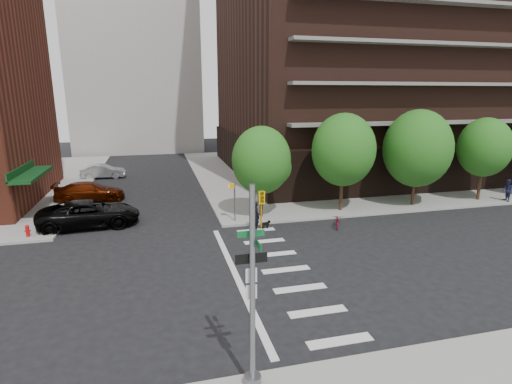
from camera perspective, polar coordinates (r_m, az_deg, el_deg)
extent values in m
plane|color=black|center=(19.33, -4.38, -11.93)|extent=(120.00, 120.00, 0.00)
cube|color=gray|center=(47.63, 15.49, 3.29)|extent=(39.00, 33.00, 0.15)
cube|color=silver|center=(15.14, 11.89, -20.12)|extent=(2.40, 0.50, 0.01)
cube|color=silver|center=(16.68, 8.78, -16.53)|extent=(2.40, 0.50, 0.01)
cube|color=silver|center=(18.30, 6.30, -13.53)|extent=(2.40, 0.50, 0.01)
cube|color=silver|center=(19.99, 4.28, -11.00)|extent=(2.40, 0.50, 0.01)
cube|color=silver|center=(21.73, 2.61, -8.87)|extent=(2.40, 0.50, 0.01)
cube|color=silver|center=(23.51, 1.20, -7.05)|extent=(2.40, 0.50, 0.01)
cube|color=silver|center=(25.33, 0.00, -5.49)|extent=(2.40, 0.50, 0.01)
cube|color=silver|center=(19.41, -2.90, -11.78)|extent=(0.30, 13.00, 0.01)
cube|color=black|center=(46.57, 12.66, 5.81)|extent=(25.50, 25.50, 4.00)
cube|color=#0C3814|center=(31.81, -29.34, 2.21)|extent=(1.40, 6.00, 0.20)
cylinder|color=#301E11|center=(27.50, 0.75, -1.10)|extent=(0.24, 0.24, 2.30)
sphere|color=#235B19|center=(26.92, 0.77, 4.57)|extent=(4.00, 4.00, 4.00)
cylinder|color=#301E11|center=(29.53, 12.07, -0.06)|extent=(0.24, 0.24, 2.60)
sphere|color=#235B19|center=(28.96, 12.38, 5.91)|extent=(4.50, 4.50, 4.50)
cylinder|color=#301E11|center=(32.62, 21.58, 0.31)|extent=(0.24, 0.24, 2.30)
sphere|color=#235B19|center=(32.09, 22.07, 5.78)|extent=(5.00, 5.00, 5.00)
cylinder|color=#301E11|center=(36.39, 29.32, 1.06)|extent=(0.24, 0.24, 2.60)
sphere|color=#235B19|center=(35.95, 29.86, 5.57)|extent=(4.00, 4.00, 4.00)
cylinder|color=slate|center=(11.25, -0.52, -13.92)|extent=(0.16, 0.16, 6.00)
cylinder|color=slate|center=(12.83, -0.49, -25.26)|extent=(0.50, 0.50, 0.30)
imported|color=gold|center=(10.44, 0.79, -2.52)|extent=(0.16, 0.20, 1.00)
cube|color=#0A5926|center=(10.74, -0.73, -5.98)|extent=(0.75, 0.02, 0.18)
cube|color=#0A5926|center=(10.72, 0.25, -7.44)|extent=(0.02, 0.75, 0.18)
cube|color=black|center=(10.97, -0.68, -9.48)|extent=(0.90, 0.02, 0.28)
cube|color=silver|center=(11.18, -0.67, -11.83)|extent=(0.32, 0.02, 0.42)
cube|color=silver|center=(11.40, -0.67, -14.10)|extent=(0.32, 0.02, 0.42)
cylinder|color=slate|center=(26.37, -3.06, -1.43)|extent=(0.10, 0.10, 2.60)
cube|color=gold|center=(26.07, -3.53, 0.87)|extent=(0.32, 0.25, 0.32)
cylinder|color=slate|center=(27.21, -0.16, -1.37)|extent=(0.08, 0.08, 2.20)
cube|color=gold|center=(26.84, -0.09, 0.40)|extent=(0.64, 0.02, 0.64)
cylinder|color=#A50C0C|center=(27.31, -29.82, -4.96)|extent=(0.22, 0.22, 0.60)
sphere|color=#A50C0C|center=(27.22, -29.90, -4.34)|extent=(0.24, 0.24, 0.24)
imported|color=black|center=(27.95, -22.70, -2.88)|extent=(3.30, 6.41, 1.73)
imported|color=#431102|center=(34.67, -22.66, 0.06)|extent=(2.16, 5.32, 1.54)
imported|color=#A1A5A8|center=(43.62, -20.98, 2.78)|extent=(1.54, 4.32, 1.42)
imported|color=maroon|center=(26.29, 11.56, -4.06)|extent=(1.23, 1.75, 0.87)
imported|color=black|center=(25.04, 0.00, -3.47)|extent=(0.77, 0.59, 1.88)
cube|color=black|center=(25.52, 1.31, -4.60)|extent=(0.52, 0.24, 0.20)
cube|color=black|center=(25.59, 1.87, -4.27)|extent=(0.16, 0.14, 0.15)
cylinder|color=black|center=(25.67, 1.60, -4.98)|extent=(0.05, 0.05, 0.22)
cylinder|color=black|center=(25.51, 1.01, -5.10)|extent=(0.05, 0.05, 0.22)
imported|color=#23254F|center=(37.01, 32.26, 0.20)|extent=(1.01, 0.89, 1.75)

